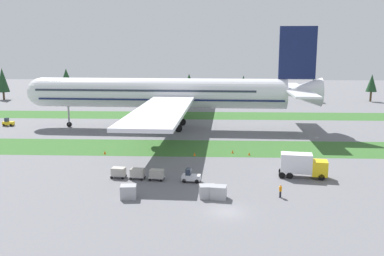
{
  "coord_description": "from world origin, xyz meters",
  "views": [
    {
      "loc": [
        -2.02,
        -47.57,
        19.1
      ],
      "look_at": [
        -5.35,
        31.12,
        4.0
      ],
      "focal_mm": 40.03,
      "sensor_mm": 36.0,
      "label": 1
    }
  ],
  "objects_px": {
    "pushback_tractor": "(8,123)",
    "uld_container_1": "(207,191)",
    "cargo_dolly_third": "(118,172)",
    "taxiway_marker_3": "(105,152)",
    "taxiway_marker_1": "(195,154)",
    "cargo_dolly_second": "(137,173)",
    "taxiway_marker_2": "(233,151)",
    "ground_crew_marshaller": "(280,190)",
    "airliner": "(171,93)",
    "baggage_tug": "(191,176)",
    "catering_truck": "(303,165)",
    "uld_container_2": "(219,192)",
    "cargo_dolly_lead": "(157,174)",
    "uld_container_0": "(128,192)",
    "taxiway_marker_0": "(249,154)"
  },
  "relations": [
    {
      "from": "pushback_tractor",
      "to": "uld_container_1",
      "type": "distance_m",
      "value": 68.52
    },
    {
      "from": "cargo_dolly_third",
      "to": "taxiway_marker_3",
      "type": "relative_size",
      "value": 3.74
    },
    {
      "from": "cargo_dolly_third",
      "to": "taxiway_marker_1",
      "type": "height_order",
      "value": "cargo_dolly_third"
    },
    {
      "from": "cargo_dolly_second",
      "to": "taxiway_marker_1",
      "type": "xyz_separation_m",
      "value": [
        7.86,
        13.78,
        -0.6
      ]
    },
    {
      "from": "taxiway_marker_1",
      "to": "taxiway_marker_2",
      "type": "xyz_separation_m",
      "value": [
        6.82,
        2.16,
        -0.0
      ]
    },
    {
      "from": "ground_crew_marshaller",
      "to": "airliner",
      "type": "bearing_deg",
      "value": 51.0
    },
    {
      "from": "baggage_tug",
      "to": "cargo_dolly_third",
      "type": "distance_m",
      "value": 10.83
    },
    {
      "from": "catering_truck",
      "to": "pushback_tractor",
      "type": "distance_m",
      "value": 73.86
    },
    {
      "from": "cargo_dolly_second",
      "to": "catering_truck",
      "type": "height_order",
      "value": "catering_truck"
    },
    {
      "from": "airliner",
      "to": "taxiway_marker_2",
      "type": "height_order",
      "value": "airliner"
    },
    {
      "from": "taxiway_marker_3",
      "to": "catering_truck",
      "type": "bearing_deg",
      "value": -21.03
    },
    {
      "from": "cargo_dolly_second",
      "to": "ground_crew_marshaller",
      "type": "relative_size",
      "value": 1.37
    },
    {
      "from": "baggage_tug",
      "to": "uld_container_2",
      "type": "distance_m",
      "value": 7.6
    },
    {
      "from": "pushback_tractor",
      "to": "uld_container_1",
      "type": "relative_size",
      "value": 1.33
    },
    {
      "from": "uld_container_2",
      "to": "taxiway_marker_2",
      "type": "height_order",
      "value": "uld_container_2"
    },
    {
      "from": "cargo_dolly_third",
      "to": "uld_container_1",
      "type": "xyz_separation_m",
      "value": [
        13.11,
        -7.82,
        -0.1
      ]
    },
    {
      "from": "baggage_tug",
      "to": "cargo_dolly_lead",
      "type": "xyz_separation_m",
      "value": [
        -4.98,
        0.7,
        0.1
      ]
    },
    {
      "from": "cargo_dolly_third",
      "to": "taxiway_marker_1",
      "type": "bearing_deg",
      "value": 149.28
    },
    {
      "from": "uld_container_0",
      "to": "uld_container_1",
      "type": "bearing_deg",
      "value": 3.86
    },
    {
      "from": "catering_truck",
      "to": "taxiway_marker_3",
      "type": "relative_size",
      "value": 11.31
    },
    {
      "from": "pushback_tractor",
      "to": "taxiway_marker_1",
      "type": "distance_m",
      "value": 53.64
    },
    {
      "from": "uld_container_1",
      "to": "taxiway_marker_0",
      "type": "relative_size",
      "value": 3.55
    },
    {
      "from": "uld_container_0",
      "to": "airliner",
      "type": "bearing_deg",
      "value": 88.62
    },
    {
      "from": "uld_container_1",
      "to": "taxiway_marker_0",
      "type": "distance_m",
      "value": 23.19
    },
    {
      "from": "uld_container_2",
      "to": "ground_crew_marshaller",
      "type": "bearing_deg",
      "value": 4.76
    },
    {
      "from": "catering_truck",
      "to": "pushback_tractor",
      "type": "xyz_separation_m",
      "value": [
        -62.75,
        38.94,
        -1.14
      ]
    },
    {
      "from": "airliner",
      "to": "cargo_dolly_third",
      "type": "height_order",
      "value": "airliner"
    },
    {
      "from": "pushback_tractor",
      "to": "uld_container_0",
      "type": "height_order",
      "value": "pushback_tractor"
    },
    {
      "from": "pushback_tractor",
      "to": "taxiway_marker_1",
      "type": "relative_size",
      "value": 4.21
    },
    {
      "from": "cargo_dolly_third",
      "to": "uld_container_0",
      "type": "bearing_deg",
      "value": 27.98
    },
    {
      "from": "uld_container_0",
      "to": "taxiway_marker_2",
      "type": "distance_m",
      "value": 28.05
    },
    {
      "from": "baggage_tug",
      "to": "uld_container_1",
      "type": "bearing_deg",
      "value": 28.8
    },
    {
      "from": "baggage_tug",
      "to": "pushback_tractor",
      "type": "height_order",
      "value": "same"
    },
    {
      "from": "baggage_tug",
      "to": "pushback_tractor",
      "type": "xyz_separation_m",
      "value": [
        -46.39,
        41.8,
        0.0
      ]
    },
    {
      "from": "uld_container_0",
      "to": "uld_container_1",
      "type": "height_order",
      "value": "uld_container_0"
    },
    {
      "from": "cargo_dolly_third",
      "to": "uld_container_2",
      "type": "relative_size",
      "value": 1.19
    },
    {
      "from": "airliner",
      "to": "taxiway_marker_0",
      "type": "relative_size",
      "value": 149.52
    },
    {
      "from": "cargo_dolly_lead",
      "to": "uld_container_0",
      "type": "relative_size",
      "value": 1.19
    },
    {
      "from": "airliner",
      "to": "cargo_dolly_lead",
      "type": "distance_m",
      "value": 40.23
    },
    {
      "from": "baggage_tug",
      "to": "taxiway_marker_1",
      "type": "bearing_deg",
      "value": -172.02
    },
    {
      "from": "taxiway_marker_0",
      "to": "taxiway_marker_2",
      "type": "height_order",
      "value": "taxiway_marker_2"
    },
    {
      "from": "catering_truck",
      "to": "uld_container_1",
      "type": "distance_m",
      "value": 16.75
    },
    {
      "from": "taxiway_marker_1",
      "to": "taxiway_marker_2",
      "type": "distance_m",
      "value": 7.15
    },
    {
      "from": "cargo_dolly_second",
      "to": "catering_truck",
      "type": "bearing_deg",
      "value": 102.16
    },
    {
      "from": "catering_truck",
      "to": "pushback_tractor",
      "type": "bearing_deg",
      "value": -113.08
    },
    {
      "from": "uld_container_0",
      "to": "taxiway_marker_1",
      "type": "distance_m",
      "value": 23.18
    },
    {
      "from": "baggage_tug",
      "to": "taxiway_marker_3",
      "type": "bearing_deg",
      "value": -125.53
    },
    {
      "from": "cargo_dolly_lead",
      "to": "uld_container_1",
      "type": "xyz_separation_m",
      "value": [
        7.37,
        -7.01,
        -0.1
      ]
    },
    {
      "from": "uld_container_1",
      "to": "taxiway_marker_0",
      "type": "height_order",
      "value": "uld_container_1"
    },
    {
      "from": "cargo_dolly_second",
      "to": "uld_container_2",
      "type": "relative_size",
      "value": 1.19
    }
  ]
}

